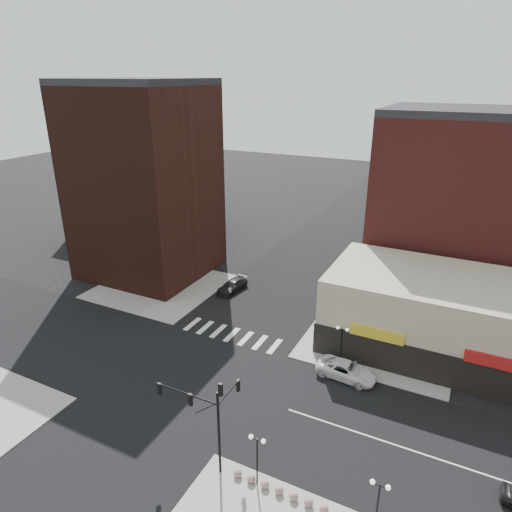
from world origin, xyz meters
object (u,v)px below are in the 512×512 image
at_px(street_lamp_se_b, 379,495).
at_px(street_lamp_ne, 342,336).
at_px(traffic_signal, 209,409).
at_px(street_lamp_se_a, 257,449).
at_px(dark_sedan_north, 232,286).
at_px(white_suv, 347,370).

distance_m(street_lamp_se_b, street_lamp_ne, 17.46).
xyz_separation_m(traffic_signal, street_lamp_se_b, (11.76, -0.17, -1.67)).
xyz_separation_m(traffic_signal, street_lamp_se_a, (3.76, -0.17, -1.67)).
bearing_deg(dark_sedan_north, street_lamp_se_b, -38.88).
relative_size(street_lamp_ne, dark_sedan_north, 0.84).
relative_size(street_lamp_se_b, white_suv, 0.74).
bearing_deg(white_suv, street_lamp_se_b, -153.55).
height_order(traffic_signal, street_lamp_se_b, traffic_signal).
relative_size(street_lamp_se_a, white_suv, 0.74).
bearing_deg(white_suv, street_lamp_ne, 40.29).
relative_size(street_lamp_se_b, dark_sedan_north, 0.84).
height_order(traffic_signal, white_suv, traffic_signal).
bearing_deg(traffic_signal, street_lamp_se_b, -0.82).
distance_m(traffic_signal, street_lamp_se_b, 11.88).
height_order(traffic_signal, dark_sedan_north, traffic_signal).
xyz_separation_m(traffic_signal, street_lamp_ne, (4.76, 15.83, -1.67)).
height_order(street_lamp_se_b, dark_sedan_north, street_lamp_se_b).
bearing_deg(dark_sedan_north, street_lamp_se_a, -49.89).
distance_m(street_lamp_ne, white_suv, 3.12).
xyz_separation_m(street_lamp_se_a, white_suv, (2.09, 14.50, -2.51)).
bearing_deg(street_lamp_ne, street_lamp_se_b, -66.37).
bearing_deg(white_suv, dark_sedan_north, 63.02).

